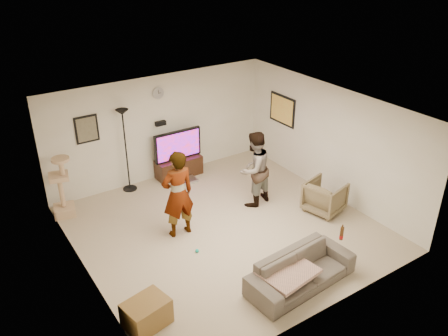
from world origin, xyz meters
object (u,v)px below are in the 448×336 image
tv (178,145)px  armchair (325,197)px  sofa (301,271)px  person_left (178,194)px  beer_bottle (342,233)px  tv_stand (179,167)px  person_right (254,169)px  floor_lamp (126,151)px  cat_tree (60,187)px  side_table (147,313)px

tv → armchair: (1.80, -3.12, -0.48)m
sofa → armchair: size_ratio=2.59×
person_left → beer_bottle: person_left is taller
tv_stand → person_right: bearing=-70.2°
floor_lamp → armchair: 4.46m
cat_tree → beer_bottle: bearing=-50.9°
floor_lamp → beer_bottle: size_ratio=7.78×
tv → armchair: bearing=-60.0°
sofa → beer_bottle: bearing=-4.0°
tv_stand → tv: bearing=0.0°
beer_bottle → person_right: bearing=89.3°
tv_stand → sofa: bearing=-92.3°
floor_lamp → side_table: size_ratio=2.99×
tv → side_table: tv is taller
tv → tv_stand: bearing=0.0°
person_right → armchair: 1.60m
person_right → sofa: (-0.92, -2.56, -0.55)m
cat_tree → person_right: (3.59, -1.81, 0.17)m
person_left → sofa: person_left is taller
tv → sofa: tv is taller
floor_lamp → side_table: bearing=-109.7°
tv → armchair: 3.64m
sofa → beer_bottle: beer_bottle is taller
floor_lamp → beer_bottle: floor_lamp is taller
armchair → side_table: (-4.53, -0.88, -0.12)m
person_left → side_table: (-1.56, -1.84, -0.67)m
tv_stand → person_left: person_left is taller
person_left → armchair: bearing=163.2°
tv → beer_bottle: tv is taller
tv → person_left: bearing=-118.3°
person_left → person_right: bearing=-175.2°
floor_lamp → person_left: bearing=-87.1°
cat_tree → armchair: cat_tree is taller
tv_stand → person_left: bearing=-118.3°
person_right → beer_bottle: 2.56m
person_left → person_right: person_left is taller
side_table → floor_lamp: bearing=70.3°
person_left → floor_lamp: bearing=-86.0°
tv → cat_tree: cat_tree is taller
tv → cat_tree: (-2.85, -0.22, -0.16)m
tv → floor_lamp: bearing=178.0°
tv → person_right: (0.73, -2.04, 0.02)m
armchair → cat_tree: bearing=44.2°
tv → floor_lamp: size_ratio=0.62×
tv_stand → armchair: size_ratio=1.49×
cat_tree → sofa: (2.66, -4.37, -0.38)m
person_right → armchair: bearing=121.8°
cat_tree → sofa: cat_tree is taller
floor_lamp → sofa: size_ratio=1.00×
tv_stand → tv: size_ratio=0.93×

